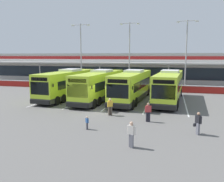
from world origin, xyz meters
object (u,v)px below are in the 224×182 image
(coach_bus_right_centre, at_px, (169,87))
(lamp_post_centre, at_px, (129,51))
(coach_bus_leftmost, at_px, (67,84))
(pedestrian_approaching_bus, at_px, (148,112))
(coach_bus_left_centre, at_px, (99,86))
(pedestrian_in_dark_coat, at_px, (110,106))
(pedestrian_near_bin, at_px, (131,134))
(pedestrian_child, at_px, (87,122))
(coach_bus_centre, at_px, (132,86))
(pedestrian_with_handbag, at_px, (198,123))
(lamp_post_east, at_px, (186,51))
(lamp_post_west, at_px, (81,51))

(coach_bus_right_centre, height_order, lamp_post_centre, lamp_post_centre)
(lamp_post_centre, bearing_deg, coach_bus_leftmost, -119.37)
(coach_bus_leftmost, height_order, pedestrian_approaching_bus, coach_bus_leftmost)
(coach_bus_left_centre, distance_m, pedestrian_approaching_bus, 10.91)
(lamp_post_centre, bearing_deg, pedestrian_in_dark_coat, -85.32)
(pedestrian_near_bin, bearing_deg, lamp_post_centre, 100.39)
(coach_bus_left_centre, height_order, pedestrian_approaching_bus, coach_bus_left_centre)
(pedestrian_near_bin, distance_m, lamp_post_centre, 26.96)
(pedestrian_in_dark_coat, bearing_deg, coach_bus_leftmost, 135.72)
(pedestrian_child, xyz_separation_m, pedestrian_approaching_bus, (4.28, 3.22, 0.33))
(coach_bus_centre, bearing_deg, coach_bus_right_centre, 7.15)
(coach_bus_centre, height_order, lamp_post_centre, lamp_post_centre)
(coach_bus_centre, height_order, pedestrian_in_dark_coat, coach_bus_centre)
(coach_bus_right_centre, bearing_deg, pedestrian_child, -114.66)
(coach_bus_leftmost, distance_m, pedestrian_near_bin, 18.51)
(pedestrian_with_handbag, bearing_deg, coach_bus_left_centre, 134.58)
(pedestrian_child, bearing_deg, pedestrian_with_handbag, 5.86)
(coach_bus_centre, xyz_separation_m, lamp_post_east, (6.78, 10.74, 4.50))
(coach_bus_leftmost, bearing_deg, lamp_post_centre, 60.63)
(pedestrian_in_dark_coat, bearing_deg, coach_bus_centre, 84.08)
(pedestrian_with_handbag, height_order, lamp_post_west, lamp_post_west)
(coach_bus_right_centre, distance_m, lamp_post_west, 19.06)
(lamp_post_west, height_order, lamp_post_centre, same)
(coach_bus_right_centre, bearing_deg, lamp_post_east, 76.99)
(coach_bus_leftmost, distance_m, lamp_post_centre, 13.56)
(pedestrian_child, bearing_deg, lamp_post_west, 112.46)
(coach_bus_right_centre, bearing_deg, pedestrian_with_handbag, -79.61)
(pedestrian_in_dark_coat, relative_size, lamp_post_west, 0.15)
(coach_bus_leftmost, relative_size, pedestrian_near_bin, 7.60)
(coach_bus_left_centre, height_order, lamp_post_east, lamp_post_east)
(coach_bus_left_centre, bearing_deg, lamp_post_west, 121.15)
(pedestrian_child, height_order, lamp_post_west, lamp_post_west)
(pedestrian_in_dark_coat, distance_m, lamp_post_east, 20.60)
(pedestrian_near_bin, xyz_separation_m, pedestrian_approaching_bus, (0.43, 5.91, 0.00))
(coach_bus_centre, xyz_separation_m, pedestrian_approaching_bus, (2.87, -8.94, -0.91))
(coach_bus_right_centre, relative_size, pedestrian_near_bin, 7.60)
(coach_bus_centre, height_order, lamp_post_east, lamp_post_east)
(pedestrian_child, relative_size, pedestrian_approaching_bus, 0.62)
(pedestrian_in_dark_coat, distance_m, pedestrian_child, 4.58)
(coach_bus_left_centre, bearing_deg, pedestrian_near_bin, -65.70)
(coach_bus_leftmost, relative_size, pedestrian_with_handbag, 7.60)
(pedestrian_with_handbag, relative_size, lamp_post_east, 0.15)
(pedestrian_with_handbag, xyz_separation_m, pedestrian_child, (-8.02, -0.82, -0.32))
(coach_bus_leftmost, distance_m, coach_bus_left_centre, 4.60)
(pedestrian_child, xyz_separation_m, pedestrian_near_bin, (3.85, -2.70, 0.33))
(coach_bus_right_centre, distance_m, lamp_post_east, 11.38)
(lamp_post_centre, bearing_deg, coach_bus_centre, -78.17)
(pedestrian_with_handbag, relative_size, pedestrian_approaching_bus, 1.00)
(pedestrian_in_dark_coat, relative_size, pedestrian_child, 1.61)
(coach_bus_left_centre, bearing_deg, pedestrian_with_handbag, -45.42)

